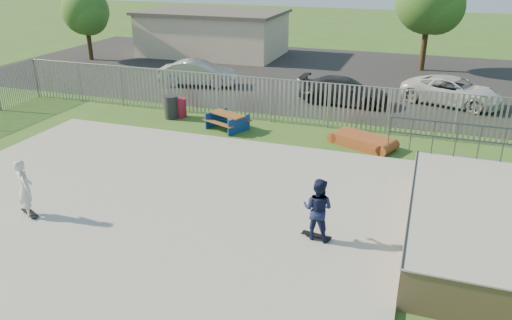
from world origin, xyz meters
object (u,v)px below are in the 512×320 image
(car_dark, at_px, (344,91))
(tree_left, at_px, (85,11))
(skater_white, at_px, (25,188))
(trash_bin_grey, at_px, (171,107))
(skater_navy, at_px, (318,209))
(tree_mid, at_px, (430,0))
(car_silver, at_px, (198,73))
(funbox, at_px, (363,141))
(trash_bin_red, at_px, (181,108))
(car_white, at_px, (453,91))
(picnic_table, at_px, (227,121))

(car_dark, distance_m, tree_left, 19.96)
(tree_left, height_order, skater_white, tree_left)
(trash_bin_grey, relative_size, skater_navy, 0.62)
(tree_mid, bearing_deg, trash_bin_grey, -126.00)
(tree_left, distance_m, skater_navy, 27.95)
(car_silver, height_order, tree_mid, tree_mid)
(funbox, relative_size, trash_bin_grey, 2.32)
(trash_bin_grey, relative_size, tree_left, 0.21)
(funbox, height_order, tree_mid, tree_mid)
(trash_bin_red, relative_size, car_dark, 0.20)
(car_white, height_order, skater_white, skater_white)
(funbox, distance_m, tree_mid, 15.88)
(picnic_table, xyz_separation_m, skater_navy, (5.73, -7.76, 0.64))
(picnic_table, distance_m, funbox, 5.86)
(picnic_table, bearing_deg, skater_navy, -30.32)
(tree_mid, bearing_deg, skater_navy, -94.42)
(funbox, xyz_separation_m, car_silver, (-10.35, 6.74, 0.52))
(car_silver, bearing_deg, trash_bin_grey, -177.37)
(picnic_table, height_order, trash_bin_grey, trash_bin_grey)
(tree_mid, relative_size, skater_navy, 3.85)
(funbox, distance_m, trash_bin_grey, 8.93)
(funbox, bearing_deg, car_dark, 130.07)
(picnic_table, relative_size, trash_bin_red, 2.33)
(trash_bin_red, distance_m, car_silver, 5.97)
(trash_bin_red, bearing_deg, picnic_table, -18.03)
(car_silver, relative_size, skater_white, 2.55)
(car_silver, xyz_separation_m, car_dark, (8.57, -0.97, -0.06))
(funbox, xyz_separation_m, car_white, (3.40, 7.41, 0.48))
(tree_mid, height_order, skater_white, tree_mid)
(trash_bin_red, height_order, car_silver, car_silver)
(skater_navy, height_order, skater_white, same)
(funbox, relative_size, car_white, 0.50)
(skater_navy, bearing_deg, funbox, -83.23)
(picnic_table, bearing_deg, trash_bin_red, -174.77)
(car_silver, relative_size, car_white, 0.89)
(trash_bin_grey, height_order, tree_mid, tree_mid)
(car_silver, distance_m, skater_navy, 17.61)
(trash_bin_red, xyz_separation_m, trash_bin_grey, (-0.33, -0.31, 0.09))
(skater_navy, relative_size, skater_white, 1.00)
(tree_left, distance_m, tree_mid, 22.90)
(car_dark, height_order, skater_navy, skater_navy)
(car_dark, relative_size, tree_mid, 0.69)
(picnic_table, height_order, car_silver, car_silver)
(funbox, xyz_separation_m, tree_left, (-20.85, 11.01, 3.14))
(car_white, bearing_deg, skater_white, 163.14)
(car_white, relative_size, skater_navy, 2.88)
(trash_bin_grey, bearing_deg, car_dark, 35.23)
(trash_bin_red, distance_m, tree_mid, 17.91)
(car_dark, relative_size, car_white, 0.93)
(funbox, relative_size, tree_mid, 0.38)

